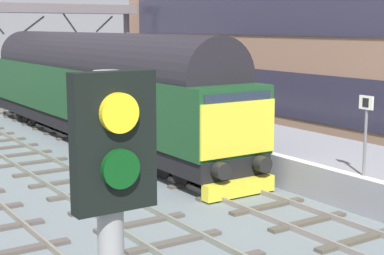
{
  "coord_description": "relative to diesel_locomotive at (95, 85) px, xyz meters",
  "views": [
    {
      "loc": [
        -10.48,
        -16.02,
        4.94
      ],
      "look_at": [
        0.2,
        0.14,
        1.65
      ],
      "focal_mm": 55.94,
      "sensor_mm": 36.0,
      "label": 1
    }
  ],
  "objects": [
    {
      "name": "platform_number_sign",
      "position": [
        1.86,
        -12.96,
        -0.07
      ],
      "size": [
        0.1,
        0.44,
        2.14
      ],
      "color": "slate",
      "rests_on": "station_platform"
    },
    {
      "name": "station_platform",
      "position": [
        3.6,
        -7.33,
        -1.99
      ],
      "size": [
        4.0,
        44.0,
        1.01
      ],
      "color": "gray",
      "rests_on": "ground"
    },
    {
      "name": "track_adjacent_west",
      "position": [
        -3.59,
        -7.33,
        -2.43
      ],
      "size": [
        2.5,
        60.0,
        0.15
      ],
      "color": "slate",
      "rests_on": "ground"
    },
    {
      "name": "waiting_passenger",
      "position": [
        2.51,
        -7.02,
        -0.5
      ],
      "size": [
        0.46,
        0.47,
        1.64
      ],
      "rotation": [
        0.0,
        0.0,
        1.11
      ],
      "color": "#29302E",
      "rests_on": "station_platform"
    },
    {
      "name": "track_main",
      "position": [
        -0.0,
        -7.33,
        -2.43
      ],
      "size": [
        2.5,
        60.0,
        0.15
      ],
      "color": "gray",
      "rests_on": "ground"
    },
    {
      "name": "ground_plane",
      "position": [
        -0.0,
        -7.33,
        -2.49
      ],
      "size": [
        140.0,
        140.0,
        0.0
      ],
      "primitive_type": "plane",
      "color": "slate",
      "rests_on": "ground"
    },
    {
      "name": "diesel_locomotive",
      "position": [
        0.0,
        0.0,
        0.0
      ],
      "size": [
        2.74,
        20.28,
        4.68
      ],
      "color": "black",
      "rests_on": "ground"
    }
  ]
}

